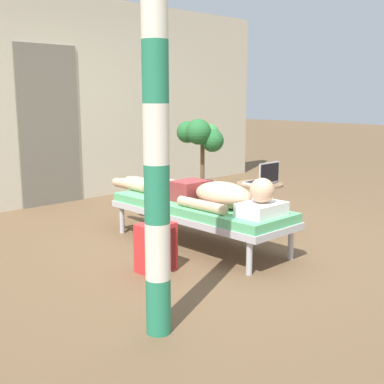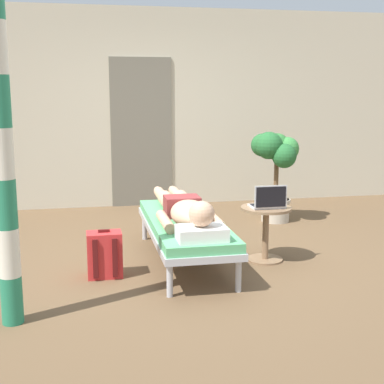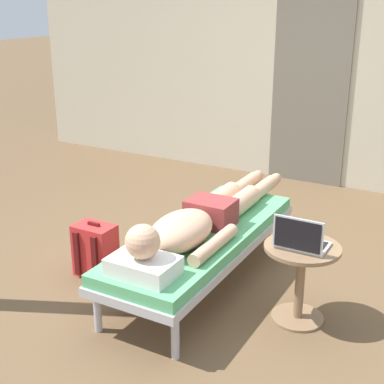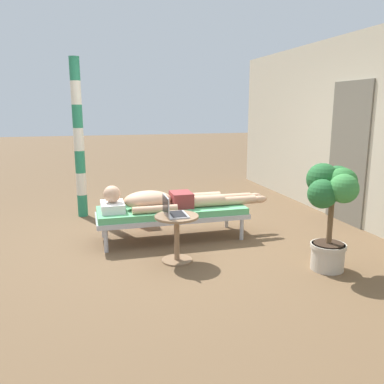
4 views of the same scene
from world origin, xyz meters
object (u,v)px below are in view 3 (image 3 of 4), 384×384
laptop (301,240)px  person_reclining (198,221)px  backpack (96,250)px  side_table (301,270)px  lounge_chair (203,240)px

laptop → person_reclining: bearing=172.7°
person_reclining → backpack: person_reclining is taller
side_table → backpack: size_ratio=1.23×
side_table → laptop: bearing=-90.0°
backpack → laptop: bearing=3.9°
person_reclining → backpack: 0.85m
lounge_chair → laptop: (0.77, -0.16, 0.24)m
lounge_chair → side_table: side_table is taller
side_table → backpack: bearing=-174.2°
laptop → backpack: size_ratio=0.73×
side_table → laptop: laptop is taller
laptop → backpack: bearing=-176.1°
backpack → side_table: bearing=5.8°
person_reclining → laptop: (0.77, -0.10, 0.07)m
lounge_chair → backpack: size_ratio=4.50×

